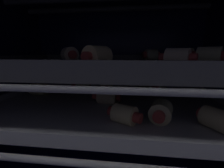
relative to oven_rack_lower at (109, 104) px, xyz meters
The scene contains 22 objects.
ground_plane 11.30cm from the oven_rack_lower, 90.00° to the left, with size 55.22×42.45×1.20cm, color #0C1138.
oven_wall_back 21.62cm from the oven_rack_lower, 90.00° to the left, with size 55.22×1.20×34.37cm, color #0C1138.
oven_rack_lower is the anchor object (origin of this frame).
baking_tray_lower 0.80cm from the oven_rack_lower, 90.00° to the left, with size 45.80×32.72×1.73cm.
pig_in_blanket_lower_0 5.78cm from the oven_rack_lower, 104.76° to the left, with size 3.58×6.07×3.15cm.
pig_in_blanket_lower_1 3.54cm from the oven_rack_lower, 94.54° to the right, with size 5.80×3.38×2.79cm.
pig_in_blanket_lower_2 11.74cm from the oven_rack_lower, 138.44° to the left, with size 4.65×4.46×2.61cm.
pig_in_blanket_lower_3 15.65cm from the oven_rack_lower, 57.21° to the left, with size 4.38×4.76×3.30cm.
pig_in_blanket_lower_4 17.15cm from the oven_rack_lower, behind, with size 5.58×3.19×2.78cm.
pig_in_blanket_lower_5 19.14cm from the oven_rack_lower, 34.87° to the right, with size 4.17×5.05×2.80cm.
pig_in_blanket_lower_6 11.39cm from the oven_rack_lower, 71.43° to the right, with size 5.16×3.86×2.71cm.
pig_in_blanket_lower_7 13.07cm from the oven_rack_lower, 46.84° to the right, with size 3.92×5.09×3.07cm.
pig_in_blanket_lower_8 14.91cm from the oven_rack_lower, 36.31° to the left, with size 4.87×5.48×3.33cm.
oven_rack_upper 7.44cm from the oven_rack_lower, 90.00° to the left, with size 50.43×39.25×0.74cm.
baking_tray_upper 8.43cm from the oven_rack_lower, 90.00° to the left, with size 45.80×32.72×2.36cm.
pig_in_blanket_upper_0 16.68cm from the oven_rack_lower, 33.86° to the right, with size 5.10×3.94×2.71cm.
pig_in_blanket_upper_1 12.83cm from the oven_rack_lower, 122.18° to the left, with size 4.18×4.85×3.35cm.
pig_in_blanket_upper_2 13.36cm from the oven_rack_lower, 94.16° to the right, with size 4.39×5.38×3.05cm.
pig_in_blanket_upper_3 17.60cm from the oven_rack_lower, 47.86° to the left, with size 4.70×3.51×2.90cm.
pig_in_blanket_upper_4 20.88cm from the oven_rack_lower, 21.47° to the left, with size 4.75×3.19×3.11cm.
pig_in_blanket_upper_5 14.08cm from the oven_rack_lower, 165.99° to the left, with size 4.50×4.63×3.25cm.
pig_in_blanket_upper_6 20.67cm from the oven_rack_lower, ahead, with size 5.78×4.76×3.07cm.
Camera 1 is at (4.12, -30.57, 21.60)cm, focal length 24.23 mm.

